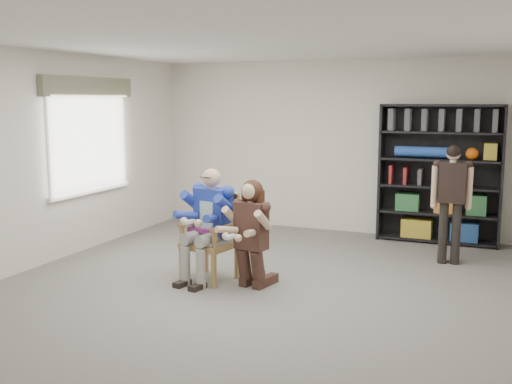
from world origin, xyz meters
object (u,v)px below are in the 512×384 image
at_px(armchair, 209,237).
at_px(standing_man, 451,205).
at_px(seated_man, 209,224).
at_px(bookshelf, 440,174).
at_px(kneeling_woman, 250,235).

xyz_separation_m(armchair, standing_man, (2.62, 1.87, 0.27)).
relative_size(seated_man, bookshelf, 0.65).
relative_size(bookshelf, standing_man, 1.32).
relative_size(armchair, bookshelf, 0.50).
xyz_separation_m(seated_man, kneeling_woman, (0.58, -0.12, -0.06)).
height_order(seated_man, standing_man, standing_man).
relative_size(seated_man, standing_man, 0.86).
bearing_deg(seated_man, standing_man, 46.76).
bearing_deg(kneeling_woman, standing_man, 55.54).
xyz_separation_m(seated_man, bookshelf, (2.34, 3.07, 0.36)).
xyz_separation_m(kneeling_woman, bookshelf, (1.76, 3.19, 0.42)).
bearing_deg(kneeling_woman, seated_man, 179.54).
relative_size(armchair, standing_man, 0.66).
height_order(seated_man, kneeling_woman, seated_man).
distance_m(kneeling_woman, standing_man, 2.85).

